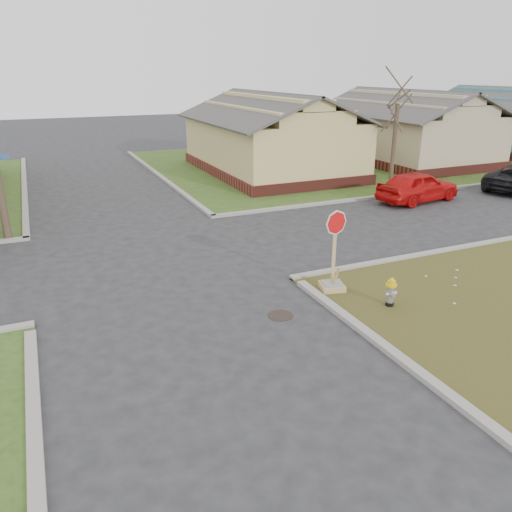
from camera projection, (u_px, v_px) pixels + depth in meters
name	position (u px, v px, depth m)	size (l,w,h in m)	color
ground	(191.00, 324.00, 12.20)	(120.00, 120.00, 0.00)	#272729
verge_far_right	(411.00, 155.00, 35.96)	(37.00, 19.00, 0.05)	#2E4C1B
curbs	(147.00, 258.00, 16.48)	(80.00, 40.00, 0.12)	gray
manhole	(281.00, 315.00, 12.61)	(0.64, 0.64, 0.01)	black
side_house_yellow	(270.00, 135.00, 29.35)	(7.60, 11.60, 4.70)	maroon
side_house_tan	(406.00, 128.00, 33.15)	(7.60, 11.60, 4.70)	maroon
tree_mid_right	(394.00, 146.00, 25.50)	(0.22, 0.22, 4.20)	#413125
fire_hydrant	(391.00, 290.00, 12.89)	(0.29, 0.29, 0.78)	black
stop_sign	(333.00, 273.00, 13.84)	(0.65, 0.64, 2.30)	tan
red_sedan	(418.00, 186.00, 23.26)	(1.70, 4.23, 1.44)	red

